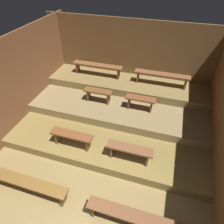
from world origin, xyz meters
name	(u,v)px	position (x,y,z in m)	size (l,w,h in m)	color
ground	(109,138)	(0.00, 2.67, -0.04)	(6.38, 6.13, 0.08)	olive
wall_back	(132,59)	(0.00, 5.36, 1.36)	(6.38, 0.06, 2.73)	brown
wall_left	(17,84)	(-2.82, 2.67, 1.36)	(0.06, 6.13, 2.73)	brown
platform_lower	(116,119)	(0.00, 3.38, 0.13)	(5.58, 3.92, 0.26)	olive
platform_middle	(122,101)	(0.00, 4.05, 0.40)	(5.58, 2.58, 0.26)	olive
platform_upper	(127,85)	(0.00, 4.72, 0.66)	(5.58, 1.24, 0.26)	olive
bench_floor_left	(23,182)	(-1.33, 0.47, 0.35)	(2.17, 0.28, 0.42)	brown
bench_floor_right	(140,219)	(1.33, 0.47, 0.35)	(2.17, 0.28, 0.42)	brown
bench_lower_left	(72,137)	(-0.78, 1.88, 0.59)	(1.15, 0.28, 0.42)	brown
bench_lower_right	(130,150)	(0.78, 1.88, 0.59)	(1.15, 0.28, 0.42)	brown
bench_middle_left	(98,93)	(-0.69, 3.64, 0.84)	(0.91, 0.28, 0.42)	brown
bench_middle_right	(140,101)	(0.69, 3.64, 0.84)	(0.91, 0.28, 0.42)	brown
bench_upper_left	(97,66)	(-1.15, 4.85, 1.14)	(1.83, 0.28, 0.42)	brown
bench_upper_right	(162,76)	(1.15, 4.85, 1.14)	(1.83, 0.28, 0.42)	brown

